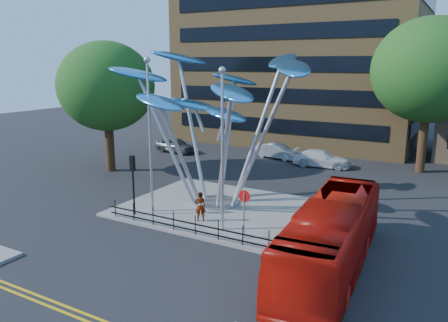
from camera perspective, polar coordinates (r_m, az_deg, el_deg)
The scene contains 18 objects.
ground at distance 20.99m, azimuth -5.58°, elevation -11.61°, with size 120.00×120.00×0.00m, color black.
traffic_island at distance 26.17m, azimuth 0.21°, elevation -6.34°, with size 12.00×9.00×0.15m, color slate.
double_yellow_near at distance 17.02m, azimuth -17.90°, elevation -18.38°, with size 40.00×0.12×0.01m, color gold.
double_yellow_far at distance 16.85m, azimuth -18.69°, elevation -18.77°, with size 40.00×0.12×0.01m, color gold.
brick_tower at distance 50.95m, azimuth 10.32°, elevation 19.72°, with size 25.00×15.00×30.00m, color olive.
tree_right at distance 37.69m, azimuth 25.29°, elevation 10.64°, with size 8.80×8.80×12.11m.
tree_left at distance 35.89m, azimuth -15.11°, elevation 9.37°, with size 7.60×7.60×10.32m.
leaf_sculpture at distance 25.92m, azimuth -1.12°, elevation 8.85°, with size 12.72×9.54×9.51m.
street_lamp_left at distance 24.87m, azimuth -9.72°, elevation 4.99°, with size 0.36×0.36×8.80m.
street_lamp_right at distance 21.68m, azimuth -0.22°, elevation 3.35°, with size 0.36×0.36×8.30m.
traffic_light_island at distance 24.95m, azimuth -11.83°, elevation -1.49°, with size 0.28×0.18×3.42m.
no_entry_sign_island at distance 21.36m, azimuth 2.65°, elevation -5.88°, with size 0.60×0.10×2.45m.
pedestrian_railing_front at distance 22.59m, azimuth -5.21°, elevation -8.27°, with size 10.00×0.06×1.00m.
red_bus at distance 19.11m, azimuth 13.88°, elevation -9.54°, with size 2.53×10.83×3.02m, color #A70F07.
pedestrian at distance 23.93m, azimuth -3.12°, elevation -5.95°, with size 0.60×0.39×1.64m, color gray.
parked_car_left at distance 43.06m, azimuth -6.37°, elevation 2.08°, with size 1.72×4.28×1.46m, color #45494E.
parked_car_mid at distance 40.34m, azimuth 7.01°, elevation 1.29°, with size 1.47×4.21×1.39m, color #B6BABF.
parked_car_right at distance 37.80m, azimuth 12.63°, elevation 0.30°, with size 1.95×4.80×1.39m, color silver.
Camera 1 is at (11.14, -15.55, 8.63)m, focal length 35.00 mm.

